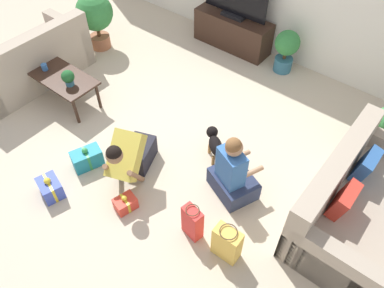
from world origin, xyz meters
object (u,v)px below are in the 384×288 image
Objects in this scene: tv at (235,0)px; person_sitting at (233,174)px; gift_box_a at (50,188)px; mug at (44,67)px; sofa_left at (29,62)px; dog at (215,142)px; tv_console at (233,32)px; gift_box_c at (87,158)px; tabletop_plant at (68,77)px; coffee_table at (61,79)px; gift_bag_b at (192,222)px; gift_box_b at (125,203)px; person_kneeling at (131,155)px; gift_bag_a at (227,243)px; sofa_right at (356,204)px; potted_plant_back_right at (286,48)px.

tv is 3.03m from person_sitting.
mug reaches higher than gift_box_a.
dog is at bearing 98.85° from sofa_left.
tv_console is at bearing -32.95° from person_sitting.
tabletop_plant reaches higher than gift_box_c.
coffee_table is 2.39× the size of gift_bag_b.
tv is at bearing 105.12° from gift_box_b.
tv_console reaches higher than coffee_table.
coffee_table reaches higher than gift_box_b.
coffee_table is 0.28m from mug.
gift_box_c is at bearing -5.10° from dog.
person_kneeling is 1.48m from tabletop_plant.
gift_bag_a is at bearing 143.42° from person_sitting.
gift_box_a is at bearing -144.36° from person_kneeling.
tv_console is 3.51m from gift_box_b.
gift_box_c is at bearing 169.57° from gift_box_b.
gift_bag_b reaches higher than gift_box_c.
person_kneeling is at bearing -11.94° from coffee_table.
coffee_table is at bearing 99.37° from sofa_right.
tv is at bearing 73.66° from tabletop_plant.
gift_bag_a is 0.99× the size of gift_bag_b.
gift_box_b is 2.26× the size of mug.
tv_console reaches higher than gift_bag_a.
potted_plant_back_right reaches higher than tv_console.
tv is at bearing 118.14° from gift_bag_b.
gift_box_a is 1.50m from tabletop_plant.
sofa_right is 3.07m from gift_box_c.
potted_plant_back_right reaches higher than coffee_table.
tv is (1.85, 2.62, 0.52)m from sofa_left.
sofa_right is 7.86× the size of tabletop_plant.
coffee_table is at bearing 147.13° from person_kneeling.
person_sitting is 3.97× the size of tabletop_plant.
potted_plant_back_right is 3.35m from gift_box_b.
person_kneeling is 1.03m from dog.
sofa_left is at bearing 149.58° from gift_box_a.
gift_box_a is at bearing -161.91° from gift_bag_a.
sofa_left is at bearing 171.30° from gift_bag_b.
tabletop_plant is (-3.69, -0.69, 0.26)m from sofa_right.
gift_box_b is (0.79, 0.40, -0.03)m from gift_box_a.
sofa_left is at bearing -125.28° from tv.
gift_box_a is 1.85m from mug.
potted_plant_back_right is at bearing 109.64° from gift_bag_a.
tv_console is at bearing 90.00° from tv.
tv is at bearing 91.82° from gift_box_a.
tabletop_plant is (0.53, 0.01, 0.08)m from mug.
person_sitting is at bearing 3.54° from coffee_table.
dog is at bearing -60.37° from tv.
dog is at bearing -60.37° from tv_console.
gift_bag_a is (1.10, -3.08, -0.18)m from potted_plant_back_right.
tv_console is at bearing 105.12° from gift_box_b.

